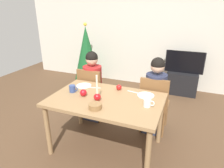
# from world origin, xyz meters

# --- Properties ---
(ground_plane) EXTENTS (7.68, 7.68, 0.00)m
(ground_plane) POSITION_xyz_m (0.00, 0.00, 0.00)
(ground_plane) COLOR brown
(back_wall) EXTENTS (6.40, 0.10, 2.60)m
(back_wall) POSITION_xyz_m (0.00, 2.60, 1.30)
(back_wall) COLOR beige
(back_wall) RESTS_ON ground
(dining_table) EXTENTS (1.40, 0.90, 0.75)m
(dining_table) POSITION_xyz_m (0.00, 0.00, 0.67)
(dining_table) COLOR #99754C
(dining_table) RESTS_ON ground
(chair_left) EXTENTS (0.40, 0.40, 0.90)m
(chair_left) POSITION_xyz_m (-0.52, 0.61, 0.51)
(chair_left) COLOR brown
(chair_left) RESTS_ON ground
(chair_right) EXTENTS (0.40, 0.40, 0.90)m
(chair_right) POSITION_xyz_m (0.50, 0.61, 0.51)
(chair_right) COLOR brown
(chair_right) RESTS_ON ground
(person_left_child) EXTENTS (0.30, 0.30, 1.17)m
(person_left_child) POSITION_xyz_m (-0.52, 0.64, 0.57)
(person_left_child) COLOR #33384C
(person_left_child) RESTS_ON ground
(person_right_child) EXTENTS (0.30, 0.30, 1.17)m
(person_right_child) POSITION_xyz_m (0.50, 0.64, 0.57)
(person_right_child) COLOR #33384C
(person_right_child) RESTS_ON ground
(tv_stand) EXTENTS (0.64, 0.40, 0.48)m
(tv_stand) POSITION_xyz_m (0.81, 2.30, 0.24)
(tv_stand) COLOR black
(tv_stand) RESTS_ON ground
(tv) EXTENTS (0.79, 0.05, 0.46)m
(tv) POSITION_xyz_m (0.81, 2.30, 0.71)
(tv) COLOR black
(tv) RESTS_ON tv_stand
(christmas_tree) EXTENTS (0.61, 0.61, 1.47)m
(christmas_tree) POSITION_xyz_m (-1.39, 2.03, 0.76)
(christmas_tree) COLOR brown
(christmas_tree) RESTS_ON ground
(candle_centerpiece) EXTENTS (0.09, 0.09, 0.33)m
(candle_centerpiece) POSITION_xyz_m (-0.08, -0.09, 0.82)
(candle_centerpiece) COLOR red
(candle_centerpiece) RESTS_ON dining_table
(plate_left) EXTENTS (0.21, 0.21, 0.01)m
(plate_left) POSITION_xyz_m (-0.46, 0.25, 0.76)
(plate_left) COLOR white
(plate_left) RESTS_ON dining_table
(plate_right) EXTENTS (0.22, 0.22, 0.01)m
(plate_right) POSITION_xyz_m (0.44, 0.26, 0.76)
(plate_right) COLOR silver
(plate_right) RESTS_ON dining_table
(mug_left) EXTENTS (0.13, 0.08, 0.09)m
(mug_left) POSITION_xyz_m (-0.49, 0.02, 0.80)
(mug_left) COLOR #33477F
(mug_left) RESTS_ON dining_table
(mug_right) EXTENTS (0.13, 0.08, 0.09)m
(mug_right) POSITION_xyz_m (0.53, -0.02, 0.80)
(mug_right) COLOR white
(mug_right) RESTS_ON dining_table
(fork_left) EXTENTS (0.18, 0.05, 0.01)m
(fork_left) POSITION_xyz_m (-0.29, 0.25, 0.75)
(fork_left) COLOR silver
(fork_left) RESTS_ON dining_table
(fork_right) EXTENTS (0.18, 0.04, 0.01)m
(fork_right) POSITION_xyz_m (0.27, 0.31, 0.75)
(fork_right) COLOR silver
(fork_right) RESTS_ON dining_table
(bowl_walnuts) EXTENTS (0.15, 0.15, 0.06)m
(bowl_walnuts) POSITION_xyz_m (-0.01, -0.29, 0.78)
(bowl_walnuts) COLOR olive
(bowl_walnuts) RESTS_ON dining_table
(apple_near_candle) EXTENTS (0.08, 0.08, 0.08)m
(apple_near_candle) POSITION_xyz_m (0.06, 0.31, 0.79)
(apple_near_candle) COLOR red
(apple_near_candle) RESTS_ON dining_table
(apple_by_left_plate) EXTENTS (0.09, 0.09, 0.09)m
(apple_by_left_plate) POSITION_xyz_m (-0.30, -0.04, 0.79)
(apple_by_left_plate) COLOR red
(apple_by_left_plate) RESTS_ON dining_table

